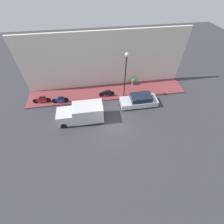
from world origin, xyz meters
The scene contains 10 objects.
ground_plane centered at (0.00, 0.00, 0.00)m, with size 60.00×60.00×0.00m, color #38383D.
sidewalk centered at (5.37, 0.00, 0.07)m, with size 3.04×19.51×0.15m.
building_facade centered at (7.03, 0.00, 3.44)m, with size 0.30×19.51×6.88m.
parked_car centered at (2.63, -3.32, 0.65)m, with size 1.66×4.23×1.39m.
delivery_van centered at (1.25, 3.24, 1.00)m, with size 1.80×4.65×1.99m.
motorcycle_black centered at (4.56, 0.19, 0.60)m, with size 0.30×1.90×0.84m.
motorcycle_blue centered at (4.22, 5.71, 0.60)m, with size 0.30×1.90×0.82m.
motorcycle_red centered at (4.54, 7.83, 0.61)m, with size 0.30×2.04×0.86m.
streetlamp centered at (4.27, -1.87, 3.93)m, with size 0.39×0.39×5.49m.
potted_plant centered at (6.44, -3.60, 0.66)m, with size 0.64×0.64×0.94m.
Camera 1 is at (-9.49, 1.71, 12.28)m, focal length 24.00 mm.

